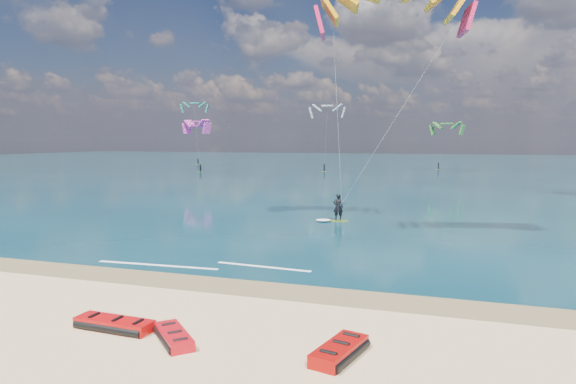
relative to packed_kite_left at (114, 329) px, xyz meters
The scene contains 9 objects.
ground 42.76m from the packed_kite_left, 92.23° to the left, with size 320.00×320.00×0.00m, color tan.
wet_sand_strip 5.96m from the packed_kite_left, 106.18° to the left, with size 320.00×2.40×0.01m, color brown.
sea 106.74m from the packed_kite_left, 90.89° to the left, with size 320.00×200.00×0.04m, color #092C36.
packed_kite_left is the anchor object (origin of this frame).
packed_kite_mid 2.38m from the packed_kite_left, ahead, with size 2.34×1.04×0.38m, color red, non-canonical shape.
packed_kite_right 7.41m from the packed_kite_left, ahead, with size 2.46×1.23×0.45m, color #A30907, non-canonical shape.
kitesurfer_main 23.38m from the packed_kite_left, 77.89° to the left, with size 12.67×7.19×17.12m.
shoreline_foam 8.36m from the packed_kite_left, 97.62° to the left, with size 10.66×1.89×0.01m.
distant_kites 86.97m from the packed_kite_left, 105.79° to the left, with size 62.42×28.44×14.49m.
Camera 1 is at (12.00, -16.28, 6.14)m, focal length 32.00 mm.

